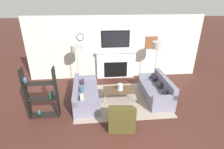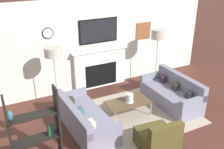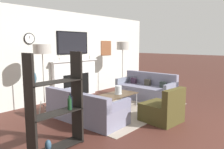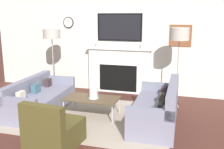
{
  "view_description": "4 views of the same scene",
  "coord_description": "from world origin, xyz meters",
  "px_view_note": "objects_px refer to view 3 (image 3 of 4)",
  "views": [
    {
      "loc": [
        -0.82,
        -2.17,
        3.39
      ],
      "look_at": [
        -0.29,
        3.57,
        0.8
      ],
      "focal_mm": 28.0,
      "sensor_mm": 36.0,
      "label": 1
    },
    {
      "loc": [
        -3.01,
        -1.71,
        3.69
      ],
      "look_at": [
        -0.29,
        3.63,
        1.0
      ],
      "focal_mm": 42.0,
      "sensor_mm": 36.0,
      "label": 2
    },
    {
      "loc": [
        -4.43,
        -0.48,
        1.72
      ],
      "look_at": [
        0.22,
        3.61,
        0.84
      ],
      "focal_mm": 35.0,
      "sensor_mm": 36.0,
      "label": 3
    },
    {
      "loc": [
        1.77,
        -1.64,
        2.02
      ],
      "look_at": [
        0.28,
        3.43,
        0.85
      ],
      "focal_mm": 42.0,
      "sensor_mm": 36.0,
      "label": 4
    }
  ],
  "objects_px": {
    "couch_right": "(146,90)",
    "hurricane_candle": "(118,90)",
    "floor_lamp_right": "(123,46)",
    "couch_left": "(85,109)",
    "armchair": "(163,110)",
    "coffee_table": "(117,95)",
    "floor_lamp_left": "(42,50)",
    "shelf_unit": "(55,105)"
  },
  "relations": [
    {
      "from": "couch_right",
      "to": "shelf_unit",
      "type": "xyz_separation_m",
      "value": [
        -3.77,
        -0.68,
        0.45
      ]
    },
    {
      "from": "armchair",
      "to": "hurricane_candle",
      "type": "distance_m",
      "value": 1.44
    },
    {
      "from": "shelf_unit",
      "to": "couch_left",
      "type": "bearing_deg",
      "value": 29.01
    },
    {
      "from": "couch_right",
      "to": "shelf_unit",
      "type": "height_order",
      "value": "shelf_unit"
    },
    {
      "from": "floor_lamp_left",
      "to": "couch_right",
      "type": "bearing_deg",
      "value": -22.61
    },
    {
      "from": "floor_lamp_right",
      "to": "couch_left",
      "type": "bearing_deg",
      "value": -157.28
    },
    {
      "from": "floor_lamp_left",
      "to": "hurricane_candle",
      "type": "bearing_deg",
      "value": -36.79
    },
    {
      "from": "couch_right",
      "to": "floor_lamp_right",
      "type": "height_order",
      "value": "floor_lamp_right"
    },
    {
      "from": "armchair",
      "to": "shelf_unit",
      "type": "xyz_separation_m",
      "value": [
        -2.3,
        0.68,
        0.48
      ]
    },
    {
      "from": "couch_right",
      "to": "armchair",
      "type": "xyz_separation_m",
      "value": [
        -1.46,
        -1.37,
        -0.03
      ]
    },
    {
      "from": "coffee_table",
      "to": "hurricane_candle",
      "type": "distance_m",
      "value": 0.13
    },
    {
      "from": "hurricane_candle",
      "to": "floor_lamp_right",
      "type": "bearing_deg",
      "value": 35.44
    },
    {
      "from": "floor_lamp_left",
      "to": "couch_left",
      "type": "bearing_deg",
      "value": -76.11
    },
    {
      "from": "couch_right",
      "to": "armchair",
      "type": "height_order",
      "value": "couch_right"
    },
    {
      "from": "couch_right",
      "to": "coffee_table",
      "type": "bearing_deg",
      "value": 177.98
    },
    {
      "from": "couch_right",
      "to": "floor_lamp_right",
      "type": "relative_size",
      "value": 1.0
    },
    {
      "from": "coffee_table",
      "to": "floor_lamp_left",
      "type": "distance_m",
      "value": 2.22
    },
    {
      "from": "hurricane_candle",
      "to": "shelf_unit",
      "type": "height_order",
      "value": "shelf_unit"
    },
    {
      "from": "couch_left",
      "to": "shelf_unit",
      "type": "bearing_deg",
      "value": -150.99
    },
    {
      "from": "couch_left",
      "to": "armchair",
      "type": "xyz_separation_m",
      "value": [
        1.08,
        -1.36,
        0.0
      ]
    },
    {
      "from": "couch_right",
      "to": "coffee_table",
      "type": "xyz_separation_m",
      "value": [
        -1.35,
        0.05,
        0.08
      ]
    },
    {
      "from": "coffee_table",
      "to": "shelf_unit",
      "type": "height_order",
      "value": "shelf_unit"
    },
    {
      "from": "couch_left",
      "to": "hurricane_candle",
      "type": "distance_m",
      "value": 1.25
    },
    {
      "from": "shelf_unit",
      "to": "coffee_table",
      "type": "bearing_deg",
      "value": 16.83
    },
    {
      "from": "couch_right",
      "to": "hurricane_candle",
      "type": "bearing_deg",
      "value": 178.14
    },
    {
      "from": "coffee_table",
      "to": "armchair",
      "type": "bearing_deg",
      "value": -94.62
    },
    {
      "from": "couch_left",
      "to": "couch_right",
      "type": "bearing_deg",
      "value": 0.07
    },
    {
      "from": "coffee_table",
      "to": "floor_lamp_left",
      "type": "relative_size",
      "value": 0.64
    },
    {
      "from": "coffee_table",
      "to": "hurricane_candle",
      "type": "xyz_separation_m",
      "value": [
        0.04,
        -0.01,
        0.12
      ]
    },
    {
      "from": "hurricane_candle",
      "to": "shelf_unit",
      "type": "relative_size",
      "value": 0.14
    },
    {
      "from": "floor_lamp_left",
      "to": "shelf_unit",
      "type": "relative_size",
      "value": 1.08
    },
    {
      "from": "couch_left",
      "to": "floor_lamp_right",
      "type": "relative_size",
      "value": 1.08
    },
    {
      "from": "couch_right",
      "to": "floor_lamp_left",
      "type": "relative_size",
      "value": 1.05
    },
    {
      "from": "armchair",
      "to": "floor_lamp_left",
      "type": "height_order",
      "value": "floor_lamp_left"
    },
    {
      "from": "coffee_table",
      "to": "couch_left",
      "type": "bearing_deg",
      "value": -177.55
    },
    {
      "from": "hurricane_candle",
      "to": "armchair",
      "type": "bearing_deg",
      "value": -96.17
    },
    {
      "from": "armchair",
      "to": "hurricane_candle",
      "type": "relative_size",
      "value": 3.73
    },
    {
      "from": "couch_right",
      "to": "floor_lamp_right",
      "type": "xyz_separation_m",
      "value": [
        0.29,
        1.18,
        1.33
      ]
    },
    {
      "from": "couch_left",
      "to": "coffee_table",
      "type": "distance_m",
      "value": 1.2
    },
    {
      "from": "couch_left",
      "to": "couch_right",
      "type": "relative_size",
      "value": 1.07
    },
    {
      "from": "couch_right",
      "to": "shelf_unit",
      "type": "distance_m",
      "value": 3.86
    },
    {
      "from": "hurricane_candle",
      "to": "floor_lamp_right",
      "type": "distance_m",
      "value": 2.27
    }
  ]
}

